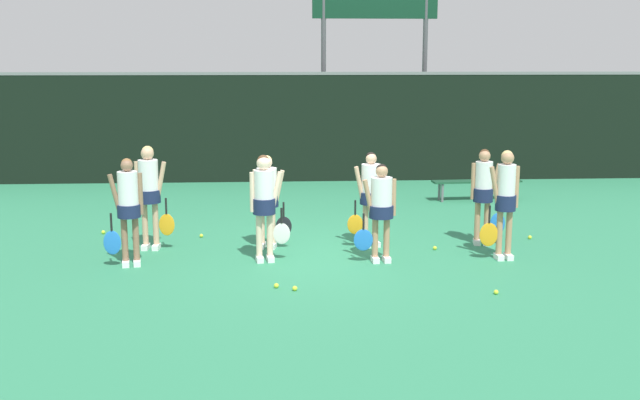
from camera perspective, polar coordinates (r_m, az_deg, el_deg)
The scene contains 20 objects.
ground_plane at distance 12.74m, azimuth 0.16°, elevation -4.12°, with size 140.00×140.00×0.00m, color #2D7F56.
fence_windscreen at distance 20.03m, azimuth -1.22°, elevation 5.60°, with size 60.00×0.08×2.92m.
scoreboard at distance 22.01m, azimuth 4.21°, elevation 14.20°, with size 3.58×0.15×5.91m.
bench_courtside at distance 17.83m, azimuth 11.85°, elevation 1.28°, with size 2.11×0.51×0.47m.
player_0 at distance 12.18m, azimuth -14.41°, elevation -0.25°, with size 0.63×0.37×1.73m.
player_1 at distance 12.09m, azimuth -4.26°, elevation 0.11°, with size 0.64×0.37×1.75m.
player_2 at distance 12.08m, azimuth 4.66°, elevation -0.37°, with size 0.69×0.40×1.61m.
player_3 at distance 12.55m, azimuth 13.94°, elevation 0.30°, with size 0.63×0.33×1.81m.
player_4 at distance 13.15m, azimuth -12.89°, elevation 0.90°, with size 0.66×0.39×1.80m.
player_5 at distance 12.96m, azimuth -4.05°, elevation 0.47°, with size 0.66×0.40×1.63m.
player_6 at distance 13.07m, azimuth 3.87°, elevation 0.66°, with size 0.65×0.38×1.67m.
player_7 at distance 13.49m, azimuth 12.37°, elevation 0.81°, with size 0.61×0.35×1.71m.
tennis_ball_0 at distance 13.13m, azimuth 8.75°, elevation -3.63°, with size 0.07×0.07×0.07m, color #CCE033.
tennis_ball_1 at distance 10.75m, azimuth -1.93°, elevation -6.75°, with size 0.07×0.07×0.07m, color #CCE033.
tennis_ball_2 at distance 14.72m, azimuth -16.19°, elevation -2.37°, with size 0.07×0.07×0.07m, color #CCE033.
tennis_ball_3 at distance 14.28m, azimuth 15.70°, elevation -2.75°, with size 0.07×0.07×0.07m, color #CCE033.
tennis_ball_4 at distance 14.04m, azimuth -9.03°, elevation -2.70°, with size 0.07×0.07×0.07m, color #CCE033.
tennis_ball_5 at distance 10.88m, azimuth 13.27°, elevation -6.84°, with size 0.07×0.07×0.07m, color #CCE033.
tennis_ball_6 at distance 13.62m, azimuth -2.84°, elevation -3.00°, with size 0.07×0.07×0.07m, color #CCE033.
tennis_ball_7 at distance 10.89m, azimuth -3.35°, elevation -6.53°, with size 0.07×0.07×0.07m, color #CCE033.
Camera 1 is at (-0.78, -12.29, 3.27)m, focal length 42.00 mm.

